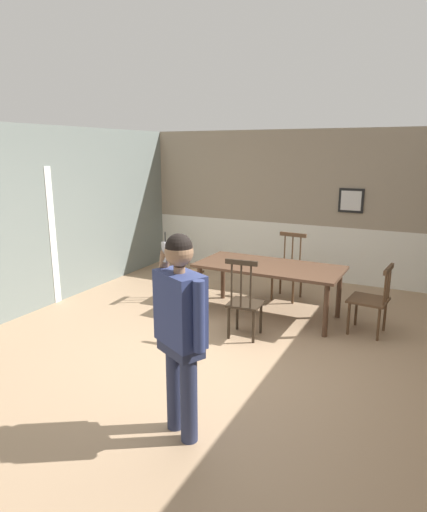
{
  "coord_description": "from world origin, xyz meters",
  "views": [
    {
      "loc": [
        2.14,
        -4.35,
        2.34
      ],
      "look_at": [
        0.29,
        -0.64,
        1.34
      ],
      "focal_mm": 31.06,
      "sensor_mm": 36.0,
      "label": 1
    }
  ],
  "objects_px": {
    "chair_at_table_head": "(288,268)",
    "person_figure": "(181,323)",
    "chair_by_doorway": "(371,299)",
    "chair_opposite_corner": "(244,301)",
    "dining_table": "(269,270)",
    "chair_near_window": "(184,272)"
  },
  "relations": [
    {
      "from": "chair_near_window",
      "to": "chair_opposite_corner",
      "type": "distance_m",
      "value": 1.65
    },
    {
      "from": "chair_by_doorway",
      "to": "chair_near_window",
      "type": "bearing_deg",
      "value": 94.61
    },
    {
      "from": "dining_table",
      "to": "person_figure",
      "type": "distance_m",
      "value": 2.97
    },
    {
      "from": "chair_near_window",
      "to": "person_figure",
      "type": "bearing_deg",
      "value": 26.7
    },
    {
      "from": "chair_near_window",
      "to": "chair_at_table_head",
      "type": "relative_size",
      "value": 0.9
    },
    {
      "from": "chair_at_table_head",
      "to": "chair_by_doorway",
      "type": "bearing_deg",
      "value": 151.21
    },
    {
      "from": "chair_near_window",
      "to": "person_figure",
      "type": "height_order",
      "value": "person_figure"
    },
    {
      "from": "chair_opposite_corner",
      "to": "dining_table",
      "type": "bearing_deg",
      "value": 84.89
    },
    {
      "from": "dining_table",
      "to": "person_figure",
      "type": "xyz_separation_m",
      "value": [
        0.29,
        -2.94,
        0.33
      ]
    },
    {
      "from": "chair_near_window",
      "to": "dining_table",
      "type": "bearing_deg",
      "value": 85.94
    },
    {
      "from": "chair_opposite_corner",
      "to": "chair_by_doorway",
      "type": "bearing_deg",
      "value": 26.37
    },
    {
      "from": "chair_by_doorway",
      "to": "chair_opposite_corner",
      "type": "xyz_separation_m",
      "value": [
        -1.42,
        -0.84,
        0.02
      ]
    },
    {
      "from": "chair_at_table_head",
      "to": "person_figure",
      "type": "xyz_separation_m",
      "value": [
        0.28,
        -3.81,
        0.51
      ]
    },
    {
      "from": "chair_opposite_corner",
      "to": "person_figure",
      "type": "height_order",
      "value": "person_figure"
    },
    {
      "from": "person_figure",
      "to": "chair_by_doorway",
      "type": "bearing_deg",
      "value": -83.84
    },
    {
      "from": "dining_table",
      "to": "chair_opposite_corner",
      "type": "bearing_deg",
      "value": -90.8
    },
    {
      "from": "dining_table",
      "to": "chair_at_table_head",
      "type": "height_order",
      "value": "chair_at_table_head"
    },
    {
      "from": "chair_by_doorway",
      "to": "chair_opposite_corner",
      "type": "relative_size",
      "value": 0.88
    },
    {
      "from": "chair_opposite_corner",
      "to": "chair_near_window",
      "type": "bearing_deg",
      "value": 143.01
    },
    {
      "from": "dining_table",
      "to": "chair_at_table_head",
      "type": "distance_m",
      "value": 0.89
    },
    {
      "from": "dining_table",
      "to": "chair_at_table_head",
      "type": "relative_size",
      "value": 1.96
    },
    {
      "from": "chair_by_doorway",
      "to": "person_figure",
      "type": "height_order",
      "value": "person_figure"
    }
  ]
}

